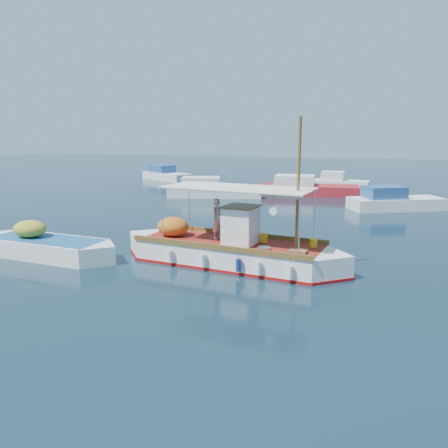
% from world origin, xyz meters
% --- Properties ---
extents(ground, '(160.00, 160.00, 0.00)m').
position_xyz_m(ground, '(0.00, 0.00, 0.00)').
color(ground, black).
rests_on(ground, ground).
extents(fishing_caique, '(9.56, 3.30, 5.85)m').
position_xyz_m(fishing_caique, '(-0.35, -0.09, 0.51)').
color(fishing_caique, white).
rests_on(fishing_caique, ground).
extents(dinghy, '(6.91, 2.17, 1.69)m').
position_xyz_m(dinghy, '(-7.91, -1.70, 0.35)').
color(dinghy, white).
rests_on(dinghy, ground).
extents(bg_boat_nw, '(7.87, 4.52, 1.80)m').
position_xyz_m(bg_boat_nw, '(-7.78, 17.11, 0.49)').
color(bg_boat_nw, silver).
rests_on(bg_boat_nw, ground).
extents(bg_boat_n, '(8.39, 3.72, 1.80)m').
position_xyz_m(bg_boat_n, '(-0.79, 21.11, 0.49)').
color(bg_boat_n, maroon).
rests_on(bg_boat_n, ground).
extents(bg_boat_ne, '(6.55, 4.93, 1.80)m').
position_xyz_m(bg_boat_ne, '(6.04, 15.57, 0.49)').
color(bg_boat_ne, silver).
rests_on(bg_boat_ne, ground).
extents(bg_boat_far_w, '(6.87, 5.07, 1.80)m').
position_xyz_m(bg_boat_far_w, '(-17.43, 27.79, 0.49)').
color(bg_boat_far_w, silver).
rests_on(bg_boat_far_w, ground).
extents(bg_boat_far_n, '(5.12, 2.30, 1.80)m').
position_xyz_m(bg_boat_far_n, '(1.51, 26.01, 0.49)').
color(bg_boat_far_n, silver).
rests_on(bg_boat_far_n, ground).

